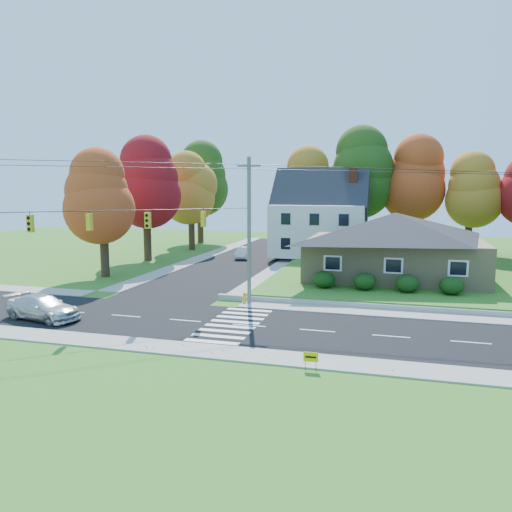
{
  "coord_description": "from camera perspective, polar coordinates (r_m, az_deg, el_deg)",
  "views": [
    {
      "loc": [
        7.93,
        -27.03,
        8.01
      ],
      "look_at": [
        -1.79,
        8.0,
        2.96
      ],
      "focal_mm": 35.0,
      "sensor_mm": 36.0,
      "label": 1
    }
  ],
  "objects": [
    {
      "name": "ground",
      "position": [
        29.29,
        -0.82,
        -7.97
      ],
      "size": [
        120.0,
        120.0,
        0.0
      ],
      "primitive_type": "plane",
      "color": "#3D7923"
    },
    {
      "name": "road_main",
      "position": [
        29.29,
        -0.82,
        -7.95
      ],
      "size": [
        90.0,
        8.0,
        0.02
      ],
      "primitive_type": "cube",
      "color": "black",
      "rests_on": "ground"
    },
    {
      "name": "road_cross",
      "position": [
        55.95,
        -1.2,
        -0.32
      ],
      "size": [
        8.0,
        44.0,
        0.02
      ],
      "primitive_type": "cube",
      "color": "black",
      "rests_on": "ground"
    },
    {
      "name": "sidewalk_north",
      "position": [
        33.95,
        1.57,
        -5.68
      ],
      "size": [
        90.0,
        2.0,
        0.08
      ],
      "primitive_type": "cube",
      "color": "#9C9A90",
      "rests_on": "ground"
    },
    {
      "name": "sidewalk_south",
      "position": [
        24.74,
        -4.14,
        -10.92
      ],
      "size": [
        90.0,
        2.0,
        0.08
      ],
      "primitive_type": "cube",
      "color": "#9C9A90",
      "rests_on": "ground"
    },
    {
      "name": "lawn",
      "position": [
        48.92,
        21.26,
        -1.77
      ],
      "size": [
        30.0,
        30.0,
        0.5
      ],
      "primitive_type": "cube",
      "color": "#3D7923",
      "rests_on": "ground"
    },
    {
      "name": "ranch_house",
      "position": [
        43.29,
        15.51,
        1.32
      ],
      "size": [
        14.6,
        10.6,
        5.4
      ],
      "color": "tan",
      "rests_on": "lawn"
    },
    {
      "name": "colonial_house",
      "position": [
        55.7,
        7.36,
        4.31
      ],
      "size": [
        10.4,
        8.4,
        9.6
      ],
      "color": "silver",
      "rests_on": "lawn"
    },
    {
      "name": "hedge_row",
      "position": [
        37.47,
        14.6,
        -2.93
      ],
      "size": [
        10.7,
        1.7,
        1.27
      ],
      "color": "#163A10",
      "rests_on": "lawn"
    },
    {
      "name": "traffic_infrastructure",
      "position": [
        29.65,
        -0.38,
        2.36
      ],
      "size": [
        38.1,
        10.66,
        10.0
      ],
      "color": "#666059",
      "rests_on": "ground"
    },
    {
      "name": "tree_lot_0",
      "position": [
        61.84,
        6.33,
        8.13
      ],
      "size": [
        6.72,
        6.72,
        12.51
      ],
      "color": "#3F2A19",
      "rests_on": "lawn"
    },
    {
      "name": "tree_lot_1",
      "position": [
        60.18,
        11.92,
        9.26
      ],
      "size": [
        7.84,
        7.84,
        14.6
      ],
      "color": "#3F2A19",
      "rests_on": "lawn"
    },
    {
      "name": "tree_lot_2",
      "position": [
        61.07,
        17.65,
        8.43
      ],
      "size": [
        7.28,
        7.28,
        13.56
      ],
      "color": "#3F2A19",
      "rests_on": "lawn"
    },
    {
      "name": "tree_lot_3",
      "position": [
        60.57,
        23.35,
        6.93
      ],
      "size": [
        6.16,
        6.16,
        11.47
      ],
      "color": "#3F2A19",
      "rests_on": "lawn"
    },
    {
      "name": "tree_west_0",
      "position": [
        46.32,
        -17.17,
        6.49
      ],
      "size": [
        6.16,
        6.16,
        11.47
      ],
      "color": "#3F2A19",
      "rests_on": "ground"
    },
    {
      "name": "tree_west_1",
      "position": [
        55.47,
        -12.49,
        8.18
      ],
      "size": [
        7.28,
        7.28,
        13.56
      ],
      "color": "#3F2A19",
      "rests_on": "ground"
    },
    {
      "name": "tree_west_2",
      "position": [
        64.08,
        -7.45,
        7.65
      ],
      "size": [
        6.72,
        6.72,
        12.51
      ],
      "color": "#3F2A19",
      "rests_on": "ground"
    },
    {
      "name": "tree_west_3",
      "position": [
        72.25,
        -6.45,
        8.73
      ],
      "size": [
        7.84,
        7.84,
        14.6
      ],
      "color": "#3F2A19",
      "rests_on": "ground"
    },
    {
      "name": "silver_sedan",
      "position": [
        33.09,
        -23.18,
        -5.43
      ],
      "size": [
        5.31,
        2.99,
        1.45
      ],
      "primitive_type": "imported",
      "rotation": [
        0.0,
        0.0,
        1.37
      ],
      "color": "silver",
      "rests_on": "road_main"
    },
    {
      "name": "white_car",
      "position": [
        56.11,
        -1.54,
        0.36
      ],
      "size": [
        1.94,
        4.01,
        1.27
      ],
      "primitive_type": "imported",
      "rotation": [
        0.0,
        0.0,
        0.16
      ],
      "color": "silver",
      "rests_on": "road_cross"
    },
    {
      "name": "fire_hydrant",
      "position": [
        34.81,
        -1.34,
        -4.8
      ],
      "size": [
        0.43,
        0.33,
        0.75
      ],
      "color": "yellow",
      "rests_on": "ground"
    },
    {
      "name": "yard_sign",
      "position": [
        22.48,
        6.28,
        -11.44
      ],
      "size": [
        0.65,
        0.04,
        0.82
      ],
      "color": "black",
      "rests_on": "ground"
    }
  ]
}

